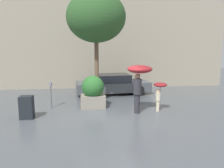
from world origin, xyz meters
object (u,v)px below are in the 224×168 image
object	(u,v)px
person_child	(160,89)
street_tree	(96,17)
parking_meter	(51,89)
newspaper_box	(27,107)
parked_car_near	(113,85)
person_adult	(139,75)
planter_box	(93,91)

from	to	relation	value
person_child	street_tree	world-z (taller)	street_tree
parking_meter	newspaper_box	xyz separation A→B (m)	(-0.70, -1.53, -0.41)
parking_meter	newspaper_box	bearing A→B (deg)	-114.57
person_child	parked_car_near	world-z (taller)	person_child
person_adult	street_tree	size ratio (longest dim) A/B	0.37
parked_car_near	person_child	bearing A→B (deg)	-163.78
planter_box	person_adult	size ratio (longest dim) A/B	0.73
planter_box	person_child	bearing A→B (deg)	-18.42
parked_car_near	parking_meter	xyz separation A→B (m)	(-3.22, -2.81, 0.31)
person_adult	newspaper_box	bearing A→B (deg)	141.75
planter_box	parked_car_near	xyz separation A→B (m)	(1.28, 2.99, -0.20)
newspaper_box	person_child	bearing A→B (deg)	4.09
parked_car_near	parking_meter	distance (m)	4.28
person_adult	newspaper_box	world-z (taller)	person_adult
parked_car_near	person_adult	bearing A→B (deg)	-176.74
street_tree	person_child	bearing A→B (deg)	-36.62
person_adult	street_tree	bearing A→B (deg)	87.40
person_child	parking_meter	world-z (taller)	person_child
parked_car_near	newspaper_box	xyz separation A→B (m)	(-3.92, -4.34, -0.11)
planter_box	parking_meter	size ratio (longest dim) A/B	1.25
person_child	parking_meter	xyz separation A→B (m)	(-4.81, 1.14, -0.12)
newspaper_box	parking_meter	bearing A→B (deg)	65.43
parking_meter	parked_car_near	bearing A→B (deg)	41.08
person_adult	parked_car_near	distance (m)	4.23
street_tree	parking_meter	world-z (taller)	street_tree
planter_box	street_tree	xyz separation A→B (m)	(0.23, 1.01, 3.45)
planter_box	street_tree	bearing A→B (deg)	77.15
person_child	parked_car_near	xyz separation A→B (m)	(-1.59, 3.94, -0.43)
person_child	parking_meter	distance (m)	4.94
planter_box	parking_meter	distance (m)	1.95
person_adult	parking_meter	world-z (taller)	person_adult
parked_car_near	newspaper_box	world-z (taller)	parked_car_near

